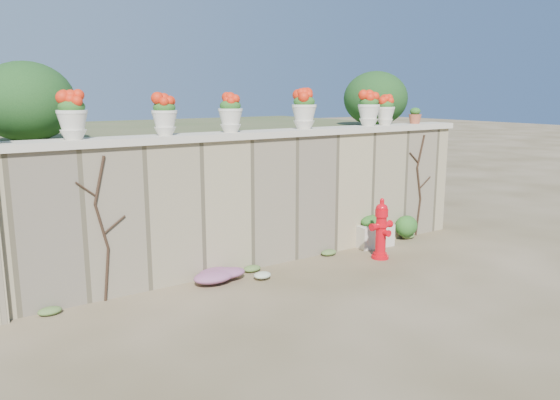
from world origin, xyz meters
TOP-DOWN VIEW (x-y plane):
  - ground at (0.00, 0.00)m, footprint 80.00×80.00m
  - stone_wall at (0.00, 1.80)m, footprint 8.00×0.40m
  - wall_cap at (0.00, 1.80)m, footprint 8.10×0.52m
  - raised_fill at (0.00, 5.00)m, footprint 9.00×6.00m
  - back_shrub_left at (-3.20, 3.00)m, footprint 1.30×1.30m
  - back_shrub_right at (3.40, 3.00)m, footprint 1.30×1.30m
  - vine_left at (-2.67, 1.58)m, footprint 0.60×0.04m
  - vine_right at (3.23, 1.58)m, footprint 0.60×0.04m
  - fire_hydrant at (1.60, 0.90)m, footprint 0.43×0.30m
  - planter_box at (2.01, 1.51)m, footprint 0.70×0.45m
  - green_shrub at (2.90, 1.50)m, footprint 0.61×0.55m
  - magenta_clump at (-1.16, 1.36)m, footprint 0.96×0.64m
  - white_flowers at (-0.59, 1.12)m, footprint 0.44×0.36m
  - urn_pot_0 at (-2.89, 1.80)m, footprint 0.37×0.37m
  - urn_pot_1 at (-1.68, 1.80)m, footprint 0.35×0.35m
  - urn_pot_2 at (-0.66, 1.80)m, footprint 0.36×0.36m
  - urn_pot_3 at (0.68, 1.80)m, footprint 0.40×0.40m
  - urn_pot_4 at (2.09, 1.80)m, footprint 0.38×0.38m
  - urn_pot_5 at (2.49, 1.80)m, footprint 0.33×0.33m
  - terracotta_pot at (3.27, 1.80)m, footprint 0.24×0.24m

SIDE VIEW (x-z plane):
  - ground at x=0.00m, z-range 0.00..0.00m
  - white_flowers at x=-0.59m, z-range 0.00..0.16m
  - magenta_clump at x=-1.16m, z-range 0.00..0.26m
  - planter_box at x=2.01m, z-range -0.02..0.54m
  - green_shrub at x=2.90m, z-range 0.00..0.58m
  - fire_hydrant at x=1.60m, z-range 0.00..1.00m
  - vine_left at x=-2.67m, z-range 0.04..1.94m
  - vine_right at x=3.23m, z-range 0.04..1.94m
  - stone_wall at x=0.00m, z-range 0.00..2.00m
  - raised_fill at x=0.00m, z-range 0.00..2.00m
  - wall_cap at x=0.00m, z-range 2.00..2.10m
  - terracotta_pot at x=3.27m, z-range 2.09..2.37m
  - urn_pot_5 at x=2.49m, z-range 2.10..2.62m
  - urn_pot_1 at x=-1.68m, z-range 2.10..2.64m
  - urn_pot_2 at x=-0.66m, z-range 2.10..2.65m
  - urn_pot_0 at x=-2.89m, z-range 2.10..2.68m
  - urn_pot_4 at x=2.09m, z-range 2.10..2.69m
  - urn_pot_3 at x=0.68m, z-range 2.10..2.72m
  - back_shrub_left at x=-3.20m, z-range 2.00..3.10m
  - back_shrub_right at x=3.40m, z-range 2.00..3.10m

